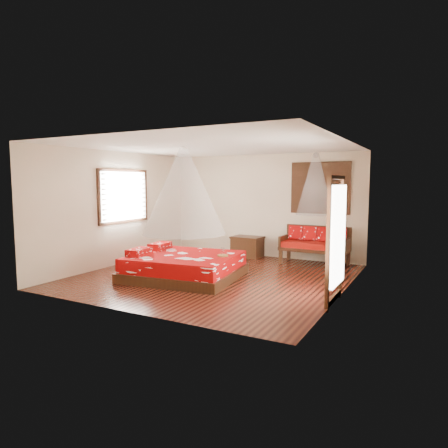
{
  "coord_description": "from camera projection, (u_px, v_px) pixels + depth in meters",
  "views": [
    {
      "loc": [
        4.24,
        -7.42,
        2.05
      ],
      "look_at": [
        0.19,
        0.09,
        1.15
      ],
      "focal_mm": 32.0,
      "sensor_mm": 36.0,
      "label": 1
    }
  ],
  "objects": [
    {
      "name": "room",
      "position": [
        214.0,
        212.0,
        8.57
      ],
      "size": [
        5.54,
        5.54,
        2.84
      ],
      "color": "black",
      "rests_on": "ground"
    },
    {
      "name": "bed",
      "position": [
        184.0,
        266.0,
        8.58
      ],
      "size": [
        2.48,
        2.29,
        0.65
      ],
      "rotation": [
        0.0,
        0.0,
        0.12
      ],
      "color": "black",
      "rests_on": "floor"
    },
    {
      "name": "daybed",
      "position": [
        315.0,
        243.0,
        10.0
      ],
      "size": [
        1.66,
        0.74,
        0.94
      ],
      "color": "black",
      "rests_on": "floor"
    },
    {
      "name": "storage_chest",
      "position": [
        247.0,
        246.0,
        10.99
      ],
      "size": [
        0.84,
        0.63,
        0.56
      ],
      "rotation": [
        0.0,
        0.0,
        -0.04
      ],
      "color": "black",
      "rests_on": "floor"
    },
    {
      "name": "shutter_panel",
      "position": [
        320.0,
        188.0,
        10.15
      ],
      "size": [
        1.52,
        0.06,
        1.32
      ],
      "color": "black",
      "rests_on": "wall_back"
    },
    {
      "name": "window_left",
      "position": [
        124.0,
        196.0,
        9.99
      ],
      "size": [
        0.1,
        1.74,
        1.34
      ],
      "color": "black",
      "rests_on": "wall_left"
    },
    {
      "name": "glazed_door",
      "position": [
        335.0,
        240.0,
        6.8
      ],
      "size": [
        0.08,
        1.02,
        2.16
      ],
      "color": "black",
      "rests_on": "floor"
    },
    {
      "name": "wine_tray",
      "position": [
        223.0,
        254.0,
        8.36
      ],
      "size": [
        0.23,
        0.23,
        0.19
      ],
      "rotation": [
        0.0,
        0.0,
        -0.42
      ],
      "color": "brown",
      "rests_on": "bed"
    },
    {
      "name": "mosquito_net_main",
      "position": [
        184.0,
        192.0,
        8.41
      ],
      "size": [
        1.77,
        1.77,
        1.8
      ],
      "primitive_type": "cone",
      "color": "white",
      "rests_on": "ceiling"
    },
    {
      "name": "mosquito_net_daybed",
      "position": [
        315.0,
        184.0,
        9.74
      ],
      "size": [
        0.91,
        0.91,
        1.5
      ],
      "primitive_type": "cone",
      "color": "white",
      "rests_on": "ceiling"
    }
  ]
}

